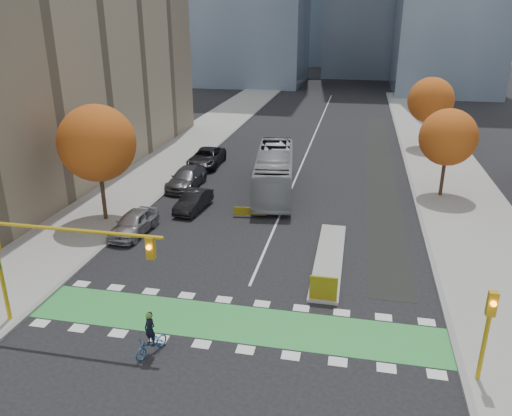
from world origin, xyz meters
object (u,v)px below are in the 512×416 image
at_px(tree_east_far, 431,100).
at_px(parked_car_d, 207,157).
at_px(tree_west, 97,143).
at_px(hazard_board, 323,288).
at_px(parked_car_b, 193,201).
at_px(cyclist, 151,340).
at_px(tree_east_near, 448,137).
at_px(parked_car_a, 134,223).
at_px(traffic_signal_east, 488,324).
at_px(bus, 274,171).
at_px(parked_car_c, 186,178).
at_px(traffic_signal_west, 46,250).

bearing_deg(tree_east_far, parked_car_d, -152.43).
relative_size(tree_west, tree_east_far, 1.08).
height_order(hazard_board, parked_car_b, hazard_board).
distance_m(tree_west, cyclist, 16.97).
relative_size(tree_east_far, parked_car_d, 1.29).
height_order(tree_east_near, cyclist, tree_east_near).
bearing_deg(tree_east_near, tree_west, -157.38).
height_order(cyclist, parked_car_a, cyclist).
xyz_separation_m(tree_east_near, traffic_signal_east, (-1.50, -22.51, -2.13)).
distance_m(parked_car_b, parked_car_d, 11.86).
bearing_deg(tree_west, parked_car_d, 78.52).
height_order(bus, parked_car_b, bus).
height_order(hazard_board, traffic_signal_east, traffic_signal_east).
xyz_separation_m(tree_east_near, parked_car_b, (-18.50, -6.82, -4.14)).
distance_m(hazard_board, parked_car_d, 26.05).
relative_size(parked_car_b, parked_car_c, 0.79).
bearing_deg(tree_west, parked_car_c, 68.44).
relative_size(cyclist, bus, 0.16).
relative_size(tree_east_near, cyclist, 3.47).
distance_m(tree_west, parked_car_b, 8.02).
bearing_deg(parked_car_d, traffic_signal_east, -55.89).
xyz_separation_m(tree_west, tree_east_near, (24.00, 10.00, -0.75)).
bearing_deg(parked_car_d, tree_west, -102.93).
distance_m(tree_west, tree_east_far, 35.73).
bearing_deg(parked_car_a, cyclist, -58.62).
distance_m(hazard_board, tree_east_near, 19.93).
xyz_separation_m(traffic_signal_west, parked_car_b, (1.43, 15.69, -3.31)).
bearing_deg(parked_car_c, parked_car_a, -89.69).
bearing_deg(parked_car_b, traffic_signal_east, -37.06).
relative_size(hazard_board, traffic_signal_east, 0.34).
xyz_separation_m(parked_car_a, parked_car_d, (0.00, 16.60, 0.03)).
distance_m(hazard_board, tree_east_far, 35.13).
bearing_deg(parked_car_a, traffic_signal_east, -25.02).
distance_m(traffic_signal_west, parked_car_b, 16.10).
bearing_deg(traffic_signal_east, parked_car_c, 132.97).
distance_m(tree_east_near, cyclist, 28.09).
xyz_separation_m(bus, parked_car_a, (-7.68, -10.42, -0.93)).
relative_size(tree_west, traffic_signal_east, 2.01).
distance_m(traffic_signal_east, bus, 24.21).
relative_size(traffic_signal_east, cyclist, 2.01).
height_order(tree_east_near, parked_car_a, tree_east_near).
xyz_separation_m(hazard_board, tree_east_far, (8.50, 33.80, 4.44)).
xyz_separation_m(tree_east_near, traffic_signal_west, (-19.93, -22.51, -0.83)).
relative_size(tree_west, tree_east_near, 1.16).
bearing_deg(traffic_signal_east, parked_car_a, 151.28).
bearing_deg(bus, tree_west, -148.65).
xyz_separation_m(tree_east_far, cyclist, (-15.40, -39.44, -4.56)).
distance_m(hazard_board, tree_west, 18.44).
bearing_deg(tree_east_near, cyclist, -122.44).
xyz_separation_m(tree_west, cyclist, (9.10, -13.44, -4.94)).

